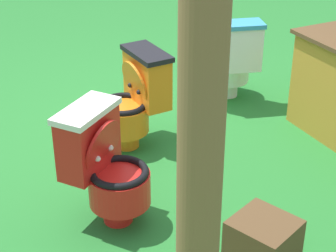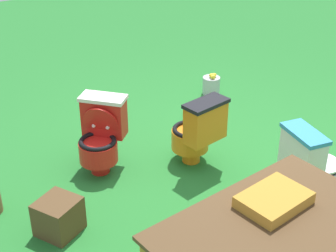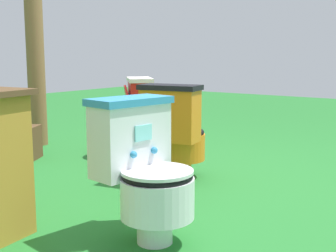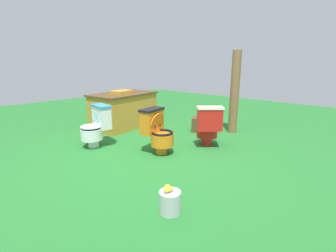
{
  "view_description": "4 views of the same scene",
  "coord_description": "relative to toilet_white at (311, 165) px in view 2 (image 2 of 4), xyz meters",
  "views": [
    {
      "loc": [
        3.85,
        -0.95,
        2.16
      ],
      "look_at": [
        0.61,
        0.16,
        0.33
      ],
      "focal_mm": 61.18,
      "sensor_mm": 36.0,
      "label": 1
    },
    {
      "loc": [
        2.68,
        3.61,
        2.81
      ],
      "look_at": [
        0.49,
        -0.01,
        0.48
      ],
      "focal_mm": 55.12,
      "sensor_mm": 36.0,
      "label": 2
    },
    {
      "loc": [
        -1.72,
        2.81,
        0.95
      ],
      "look_at": [
        -0.0,
        0.42,
        0.48
      ],
      "focal_mm": 49.08,
      "sensor_mm": 36.0,
      "label": 3
    },
    {
      "loc": [
        -2.47,
        -2.69,
        1.44
      ],
      "look_at": [
        0.59,
        0.18,
        0.35
      ],
      "focal_mm": 26.37,
      "sensor_mm": 36.0,
      "label": 4
    }
  ],
  "objects": [
    {
      "name": "toilet_white",
      "position": [
        0.0,
        0.0,
        0.0
      ],
      "size": [
        0.55,
        0.47,
        0.73
      ],
      "rotation": [
        0.0,
        0.0,
        1.41
      ],
      "color": "white",
      "rests_on": "ground"
    },
    {
      "name": "small_crate",
      "position": [
        2.04,
        -0.73,
        -0.22
      ],
      "size": [
        0.43,
        0.43,
        0.3
      ],
      "primitive_type": "cube",
      "rotation": [
        0.0,
        0.0,
        3.65
      ],
      "color": "brown",
      "rests_on": "ground"
    },
    {
      "name": "ground",
      "position": [
        0.31,
        -1.05,
        -0.37
      ],
      "size": [
        14.0,
        14.0,
        0.0
      ],
      "primitive_type": "plane",
      "color": "#26752D"
    },
    {
      "name": "toilet_red",
      "position": [
        1.33,
        -1.42,
        0.0
      ],
      "size": [
        0.63,
        0.63,
        0.73
      ],
      "rotation": [
        0.0,
        0.0,
        5.49
      ],
      "color": "red",
      "rests_on": "ground"
    },
    {
      "name": "toilet_orange",
      "position": [
        0.51,
        -1.01,
        0.0
      ],
      "size": [
        0.49,
        0.56,
        0.73
      ],
      "rotation": [
        0.0,
        0.0,
        3.33
      ],
      "color": "orange",
      "rests_on": "ground"
    },
    {
      "name": "lemon_bucket",
      "position": [
        -0.58,
        -2.28,
        -0.25
      ],
      "size": [
        0.22,
        0.22,
        0.28
      ],
      "color": "#B7B7BF",
      "rests_on": "ground"
    }
  ]
}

